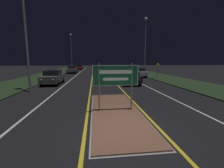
% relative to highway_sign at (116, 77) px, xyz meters
% --- Properties ---
extents(ground_plane, '(160.00, 160.00, 0.00)m').
position_rel_highway_sign_xyz_m(ground_plane, '(0.00, -1.90, -1.75)').
color(ground_plane, black).
extents(median_island, '(2.39, 7.12, 0.10)m').
position_rel_highway_sign_xyz_m(median_island, '(0.00, 0.00, -1.71)').
color(median_island, '#999993').
rests_on(median_island, ground_plane).
extents(verge_left, '(5.00, 100.00, 0.08)m').
position_rel_highway_sign_xyz_m(verge_left, '(-9.50, 18.10, -1.71)').
color(verge_left, '#1E3319').
rests_on(verge_left, ground_plane).
extents(verge_right, '(5.00, 100.00, 0.08)m').
position_rel_highway_sign_xyz_m(verge_right, '(9.50, 18.10, -1.71)').
color(verge_right, '#1E3319').
rests_on(verge_right, ground_plane).
extents(centre_line_yellow_left, '(0.12, 70.00, 0.01)m').
position_rel_highway_sign_xyz_m(centre_line_yellow_left, '(-1.39, 23.10, -1.75)').
color(centre_line_yellow_left, gold).
rests_on(centre_line_yellow_left, ground_plane).
extents(centre_line_yellow_right, '(0.12, 70.00, 0.01)m').
position_rel_highway_sign_xyz_m(centre_line_yellow_right, '(1.39, 23.10, -1.75)').
color(centre_line_yellow_right, gold).
rests_on(centre_line_yellow_right, ground_plane).
extents(lane_line_white_left, '(0.12, 70.00, 0.01)m').
position_rel_highway_sign_xyz_m(lane_line_white_left, '(-4.20, 23.10, -1.75)').
color(lane_line_white_left, silver).
rests_on(lane_line_white_left, ground_plane).
extents(lane_line_white_right, '(0.12, 70.00, 0.01)m').
position_rel_highway_sign_xyz_m(lane_line_white_right, '(4.20, 23.10, -1.75)').
color(lane_line_white_right, silver).
rests_on(lane_line_white_right, ground_plane).
extents(edge_line_white_left, '(0.10, 70.00, 0.01)m').
position_rel_highway_sign_xyz_m(edge_line_white_left, '(-7.20, 23.10, -1.75)').
color(edge_line_white_left, silver).
rests_on(edge_line_white_left, ground_plane).
extents(edge_line_white_right, '(0.10, 70.00, 0.01)m').
position_rel_highway_sign_xyz_m(edge_line_white_right, '(7.20, 23.10, -1.75)').
color(edge_line_white_right, silver).
rests_on(edge_line_white_right, ground_plane).
extents(highway_sign, '(2.22, 0.07, 2.34)m').
position_rel_highway_sign_xyz_m(highway_sign, '(0.00, 0.00, 0.00)').
color(highway_sign, gray).
rests_on(highway_sign, median_island).
extents(streetlight_left_far, '(0.45, 0.45, 9.18)m').
position_rel_highway_sign_xyz_m(streetlight_left_far, '(-6.69, 32.20, 3.75)').
color(streetlight_left_far, gray).
rests_on(streetlight_left_far, ground_plane).
extents(streetlight_right_near, '(0.45, 0.45, 8.81)m').
position_rel_highway_sign_xyz_m(streetlight_right_near, '(6.59, 15.17, 3.55)').
color(streetlight_right_near, gray).
rests_on(streetlight_right_near, ground_plane).
extents(car_receding_0, '(1.96, 4.41, 1.42)m').
position_rel_highway_sign_xyz_m(car_receding_0, '(2.77, 9.10, -1.00)').
color(car_receding_0, black).
rests_on(car_receding_0, ground_plane).
extents(car_receding_1, '(1.86, 4.68, 1.40)m').
position_rel_highway_sign_xyz_m(car_receding_1, '(5.97, 16.23, -0.99)').
color(car_receding_1, '#B7B7BC').
rests_on(car_receding_1, ground_plane).
extents(car_receding_2, '(1.91, 4.10, 1.43)m').
position_rel_highway_sign_xyz_m(car_receding_2, '(2.58, 27.56, -0.98)').
color(car_receding_2, maroon).
rests_on(car_receding_2, ground_plane).
extents(car_receding_3, '(1.91, 4.06, 1.41)m').
position_rel_highway_sign_xyz_m(car_receding_3, '(2.35, 38.54, -1.00)').
color(car_receding_3, black).
rests_on(car_receding_3, ground_plane).
extents(car_approaching_0, '(1.85, 4.05, 1.50)m').
position_rel_highway_sign_xyz_m(car_approaching_0, '(-5.53, 9.80, -0.97)').
color(car_approaching_0, '#4C514C').
rests_on(car_approaching_0, ground_plane).
extents(car_approaching_1, '(1.86, 4.46, 1.48)m').
position_rel_highway_sign_xyz_m(car_approaching_1, '(-5.58, 24.78, -0.97)').
color(car_approaching_1, '#4C514C').
rests_on(car_approaching_1, ground_plane).
extents(car_approaching_2, '(2.02, 4.49, 1.41)m').
position_rel_highway_sign_xyz_m(car_approaching_2, '(-5.54, 38.24, -1.01)').
color(car_approaching_2, maroon).
rests_on(car_approaching_2, ground_plane).
extents(warning_sign, '(0.60, 0.06, 2.20)m').
position_rel_highway_sign_xyz_m(warning_sign, '(8.39, 14.37, -0.34)').
color(warning_sign, gray).
rests_on(warning_sign, verge_right).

